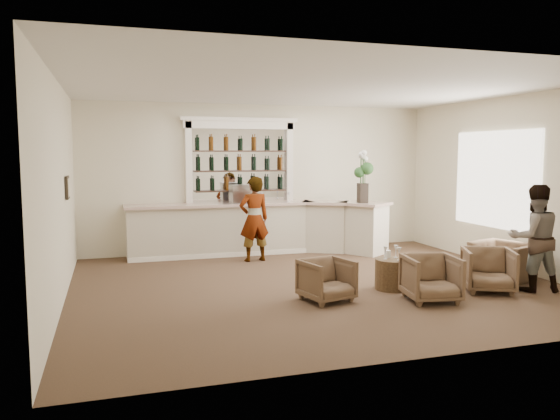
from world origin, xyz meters
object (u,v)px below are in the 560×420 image
(armchair_far, at_px, (504,261))
(flower_vase, at_px, (363,174))
(armchair_center, at_px, (431,278))
(espresso_machine, at_px, (241,194))
(armchair_right, at_px, (488,270))
(bar_counter, at_px, (260,228))
(guest, at_px, (534,238))
(sommelier, at_px, (254,219))
(armchair_left, at_px, (327,280))
(cocktail_table, at_px, (392,274))

(armchair_far, xyz_separation_m, flower_vase, (-1.40, 2.86, 1.46))
(armchair_center, distance_m, espresso_machine, 4.95)
(armchair_center, bearing_deg, flower_vase, 89.46)
(armchair_right, height_order, flower_vase, flower_vase)
(armchair_center, relative_size, flower_vase, 0.68)
(bar_counter, relative_size, guest, 3.32)
(sommelier, xyz_separation_m, armchair_far, (3.84, -2.84, -0.55))
(espresso_machine, bearing_deg, armchair_far, -43.61)
(armchair_left, distance_m, armchair_right, 2.70)
(bar_counter, distance_m, armchair_left, 4.03)
(cocktail_table, bearing_deg, armchair_far, 2.50)
(bar_counter, distance_m, espresso_machine, 0.88)
(sommelier, xyz_separation_m, flower_vase, (2.45, 0.02, 0.90))
(sommelier, relative_size, armchair_center, 2.27)
(bar_counter, bearing_deg, sommelier, -113.79)
(armchair_far, height_order, flower_vase, flower_vase)
(armchair_right, bearing_deg, armchair_far, 63.35)
(bar_counter, bearing_deg, armchair_center, -72.34)
(guest, distance_m, armchair_far, 1.02)
(bar_counter, xyz_separation_m, armchair_far, (3.52, -3.58, -0.26))
(cocktail_table, relative_size, armchair_right, 0.74)
(armchair_left, xyz_separation_m, armchair_center, (1.49, -0.48, 0.03))
(armchair_far, bearing_deg, bar_counter, -156.04)
(bar_counter, distance_m, guest, 5.57)
(armchair_right, xyz_separation_m, armchair_far, (0.88, 0.70, -0.03))
(armchair_left, height_order, armchair_right, armchair_right)
(armchair_center, height_order, espresso_machine, espresso_machine)
(armchair_left, bearing_deg, guest, -20.52)
(espresso_machine, bearing_deg, bar_counter, 1.39)
(guest, height_order, flower_vase, flower_vase)
(armchair_center, bearing_deg, espresso_machine, 122.37)
(guest, xyz_separation_m, flower_vase, (-1.24, 3.71, 0.91))
(armchair_right, bearing_deg, flower_vase, 123.25)
(guest, bearing_deg, cocktail_table, -4.53)
(guest, relative_size, armchair_center, 2.24)
(sommelier, bearing_deg, armchair_far, 137.70)
(guest, distance_m, flower_vase, 4.02)
(armchair_center, relative_size, armchair_far, 0.79)
(sommelier, bearing_deg, bar_counter, -119.68)
(armchair_far, distance_m, flower_vase, 3.50)
(armchair_far, bearing_deg, guest, -30.56)
(bar_counter, height_order, guest, guest)
(sommelier, bearing_deg, armchair_right, 124.09)
(bar_counter, xyz_separation_m, armchair_right, (2.63, -4.28, -0.22))
(bar_counter, height_order, cocktail_table, bar_counter)
(cocktail_table, bearing_deg, espresso_machine, 114.58)
(guest, bearing_deg, armchair_left, 8.19)
(guest, xyz_separation_m, espresso_machine, (-3.80, 4.41, 0.48))
(armchair_center, distance_m, armchair_right, 1.22)
(sommelier, relative_size, espresso_machine, 3.88)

